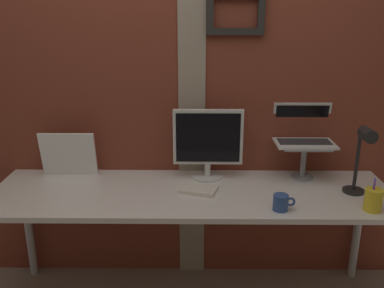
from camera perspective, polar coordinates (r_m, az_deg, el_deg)
name	(u,v)px	position (r m, az deg, el deg)	size (l,w,h in m)	color
brick_wall_back	(173,90)	(2.59, -2.58, 7.42)	(3.14, 0.16, 2.49)	brown
desk	(192,202)	(2.40, -0.03, -7.93)	(2.29, 0.65, 0.74)	silver
monitor	(208,140)	(2.48, 2.20, 0.51)	(0.42, 0.18, 0.43)	silver
laptop_stand	(304,156)	(2.59, 15.11, -1.54)	(0.28, 0.22, 0.21)	gray
laptop	(303,131)	(2.61, 15.00, 1.70)	(0.35, 0.26, 0.23)	silver
whiteboard_panel	(68,154)	(2.65, -16.63, -1.37)	(0.34, 0.02, 0.28)	white
desk_lamp	(362,153)	(2.40, 22.34, -1.21)	(0.12, 0.20, 0.40)	black
pen_cup	(373,200)	(2.32, 23.65, -7.04)	(0.09, 0.09, 0.17)	yellow
coffee_mug	(281,202)	(2.19, 12.15, -7.86)	(0.11, 0.08, 0.08)	#2D4C8C
paper_clutter_stack	(199,189)	(2.36, 0.93, -6.27)	(0.20, 0.14, 0.02)	silver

